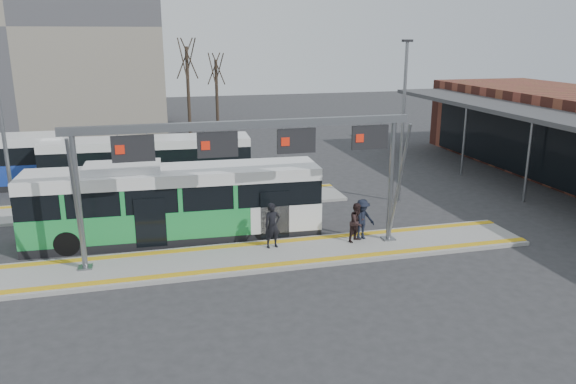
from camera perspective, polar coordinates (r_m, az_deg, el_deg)
name	(u,v)px	position (r m, az deg, el deg)	size (l,w,h in m)	color
ground	(261,258)	(22.05, -2.77, -6.69)	(120.00, 120.00, 0.00)	#2D2D30
platform_main	(261,256)	(22.02, -2.77, -6.51)	(22.00, 3.00, 0.15)	gray
platform_second	(151,205)	(29.18, -13.77, -1.32)	(20.00, 3.00, 0.15)	gray
tactile_main	(261,254)	(21.99, -2.77, -6.30)	(22.00, 2.65, 0.02)	gold
tactile_second	(150,197)	(30.26, -13.83, -0.54)	(20.00, 0.35, 0.02)	gold
gantry	(249,149)	(20.97, -4.00, 4.41)	(13.00, 1.68, 5.20)	slate
apartment_block	(20,25)	(56.84, -25.55, 15.08)	(24.50, 12.50, 18.40)	gray
hero_bus	(174,203)	(24.13, -11.47, -1.15)	(12.22, 3.12, 3.33)	black
bg_bus_green	(149,163)	(32.61, -13.98, 2.85)	(11.43, 3.05, 2.83)	black
passenger_a	(272,225)	(22.37, -1.60, -3.42)	(0.67, 0.44, 1.84)	black
passenger_b	(357,222)	(23.23, 7.05, -3.08)	(0.79, 0.62, 1.63)	black
passenger_c	(362,219)	(23.49, 7.53, -2.76)	(1.11, 0.64, 1.71)	black
tree_left	(187,59)	(49.45, -10.25, 13.15)	(1.40, 1.40, 8.42)	#382B21
tree_mid	(216,69)	(52.58, -7.33, 12.26)	(1.40, 1.40, 7.03)	#382B21
lamp_west	(4,138)	(25.33, -26.90, 4.96)	(0.50, 0.25, 8.33)	slate
lamp_east	(403,118)	(28.99, 11.61, 7.33)	(0.50, 0.25, 8.16)	slate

